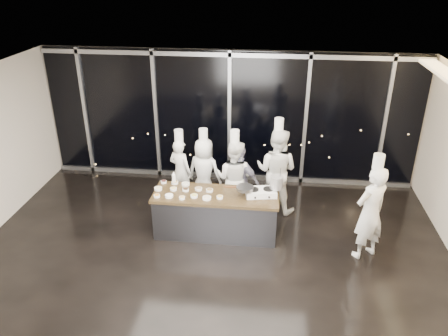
# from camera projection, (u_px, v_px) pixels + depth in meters

# --- Properties ---
(ground) EXTENTS (9.00, 9.00, 0.00)m
(ground) POSITION_uv_depth(u_px,v_px,m) (210.00, 260.00, 8.10)
(ground) COLOR black
(ground) RESTS_ON ground
(room_shell) EXTENTS (9.02, 7.02, 3.21)m
(room_shell) POSITION_uv_depth(u_px,v_px,m) (219.00, 149.00, 7.11)
(room_shell) COLOR beige
(room_shell) RESTS_ON ground
(window_wall) EXTENTS (8.90, 0.11, 3.20)m
(window_wall) POSITION_uv_depth(u_px,v_px,m) (230.00, 118.00, 10.48)
(window_wall) COLOR black
(window_wall) RESTS_ON ground
(demo_counter) EXTENTS (2.46, 0.86, 0.90)m
(demo_counter) POSITION_uv_depth(u_px,v_px,m) (216.00, 214.00, 8.71)
(demo_counter) COLOR #3A3A40
(demo_counter) RESTS_ON ground
(stove) EXTENTS (0.64, 0.46, 0.14)m
(stove) POSITION_uv_depth(u_px,v_px,m) (261.00, 192.00, 8.45)
(stove) COLOR white
(stove) RESTS_ON demo_counter
(frying_pan) EXTENTS (0.61, 0.39, 0.06)m
(frying_pan) POSITION_uv_depth(u_px,v_px,m) (245.00, 188.00, 8.38)
(frying_pan) COLOR slate
(frying_pan) RESTS_ON stove
(stock_pot) EXTENTS (0.29, 0.29, 0.25)m
(stock_pot) POSITION_uv_depth(u_px,v_px,m) (277.00, 182.00, 8.39)
(stock_pot) COLOR silver
(stock_pot) RESTS_ON stove
(prep_bowls) EXTENTS (1.40, 0.73, 0.05)m
(prep_bowls) POSITION_uv_depth(u_px,v_px,m) (184.00, 191.00, 8.57)
(prep_bowls) COLOR white
(prep_bowls) RESTS_ON demo_counter
(squeeze_bottle) EXTENTS (0.07, 0.07, 0.27)m
(squeeze_bottle) POSITION_uv_depth(u_px,v_px,m) (174.00, 178.00, 8.86)
(squeeze_bottle) COLOR white
(squeeze_bottle) RESTS_ON demo_counter
(chef_far_left) EXTENTS (0.66, 0.57, 1.76)m
(chef_far_left) POSITION_uv_depth(u_px,v_px,m) (180.00, 171.00, 9.70)
(chef_far_left) COLOR white
(chef_far_left) RESTS_ON ground
(chef_left) EXTENTS (0.88, 0.69, 1.80)m
(chef_left) POSITION_uv_depth(u_px,v_px,m) (204.00, 171.00, 9.65)
(chef_left) COLOR white
(chef_left) RESTS_ON ground
(chef_center) EXTENTS (0.96, 0.83, 1.92)m
(chef_center) POSITION_uv_depth(u_px,v_px,m) (234.00, 177.00, 9.26)
(chef_center) COLOR white
(chef_center) RESTS_ON ground
(guest) EXTENTS (0.99, 0.73, 1.57)m
(guest) POSITION_uv_depth(u_px,v_px,m) (240.00, 180.00, 9.29)
(guest) COLOR #17163C
(guest) RESTS_ON ground
(chef_right) EXTENTS (1.10, 0.97, 2.12)m
(chef_right) POSITION_uv_depth(u_px,v_px,m) (276.00, 170.00, 9.36)
(chef_right) COLOR white
(chef_right) RESTS_ON ground
(chef_side) EXTENTS (0.80, 0.74, 2.07)m
(chef_side) POSITION_uv_depth(u_px,v_px,m) (370.00, 212.00, 7.84)
(chef_side) COLOR white
(chef_side) RESTS_ON ground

